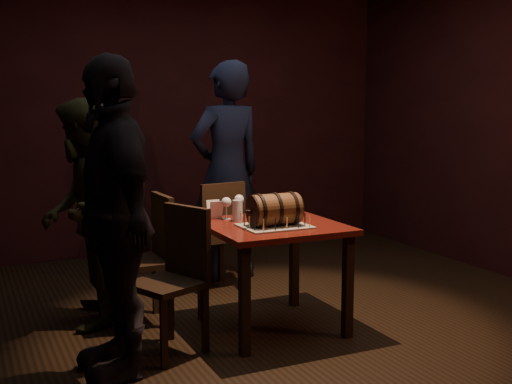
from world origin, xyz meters
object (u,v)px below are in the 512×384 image
at_px(pub_table, 272,239).
at_px(chair_back, 218,230).
at_px(person_left_rear, 83,214).
at_px(person_left_front, 114,217).
at_px(chair_left_front, 176,271).
at_px(pint_of_ale, 237,211).
at_px(barrel_cake, 275,210).
at_px(wine_glass_right, 263,200).
at_px(person_back, 227,171).
at_px(wine_glass_left, 226,203).
at_px(wine_glass_mid, 239,201).
at_px(chair_left_rear, 150,252).

distance_m(pub_table, chair_back, 1.01).
distance_m(person_left_rear, person_left_front, 0.91).
bearing_deg(chair_left_front, person_left_rear, 121.06).
relative_size(pint_of_ale, chair_left_front, 0.16).
xyz_separation_m(barrel_cake, chair_left_front, (-0.69, 0.01, -0.35)).
bearing_deg(wine_glass_right, pint_of_ale, -155.44).
distance_m(wine_glass_right, pint_of_ale, 0.29).
xyz_separation_m(pub_table, person_back, (0.21, 1.34, 0.33)).
relative_size(pint_of_ale, person_left_front, 0.08).
bearing_deg(wine_glass_left, chair_left_front, -142.47).
distance_m(wine_glass_right, chair_left_front, 0.98).
relative_size(wine_glass_mid, chair_left_rear, 0.17).
relative_size(barrel_cake, chair_left_rear, 0.42).
xyz_separation_m(wine_glass_right, pint_of_ale, (-0.26, -0.12, -0.05)).
distance_m(pub_table, chair_left_front, 0.75).
relative_size(barrel_cake, person_left_rear, 0.24).
relative_size(barrel_cake, wine_glass_right, 2.43).
bearing_deg(person_left_rear, person_back, 133.08).
bearing_deg(wine_glass_right, barrel_cake, -105.79).
height_order(barrel_cake, wine_glass_right, barrel_cake).
bearing_deg(chair_back, pub_table, -89.20).
bearing_deg(chair_left_front, pint_of_ale, 28.08).
relative_size(wine_glass_left, chair_left_front, 0.17).
height_order(pub_table, pint_of_ale, pint_of_ale).
xyz_separation_m(pub_table, wine_glass_mid, (-0.09, 0.37, 0.23)).
relative_size(barrel_cake, chair_back, 0.42).
bearing_deg(wine_glass_left, person_left_front, -148.76).
distance_m(pub_table, wine_glass_right, 0.39).
xyz_separation_m(pub_table, person_left_rear, (-1.17, 0.63, 0.17)).
height_order(wine_glass_left, chair_left_front, chair_left_front).
xyz_separation_m(chair_left_rear, person_back, (0.95, 0.86, 0.45)).
relative_size(pub_table, wine_glass_right, 5.59).
distance_m(chair_left_rear, chair_left_front, 0.59).
relative_size(barrel_cake, wine_glass_left, 2.43).
xyz_separation_m(person_left_rear, person_left_front, (0.02, -0.90, 0.12)).
bearing_deg(person_left_front, chair_left_rear, 151.15).
bearing_deg(person_left_front, chair_left_front, 112.15).
relative_size(wine_glass_right, chair_back, 0.17).
relative_size(wine_glass_left, pint_of_ale, 1.07).
relative_size(chair_left_rear, chair_left_front, 1.00).
distance_m(wine_glass_left, person_back, 1.15).
height_order(chair_left_front, person_left_front, person_left_front).
relative_size(barrel_cake, pint_of_ale, 2.61).
distance_m(pub_table, person_left_rear, 1.34).
bearing_deg(barrel_cake, person_left_front, -171.80).
distance_m(wine_glass_right, person_left_rear, 1.29).
distance_m(chair_left_front, person_left_front, 0.61).
height_order(person_back, person_left_front, person_back).
relative_size(wine_glass_right, person_back, 0.08).
xyz_separation_m(wine_glass_right, person_left_rear, (-1.25, 0.31, -0.06)).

